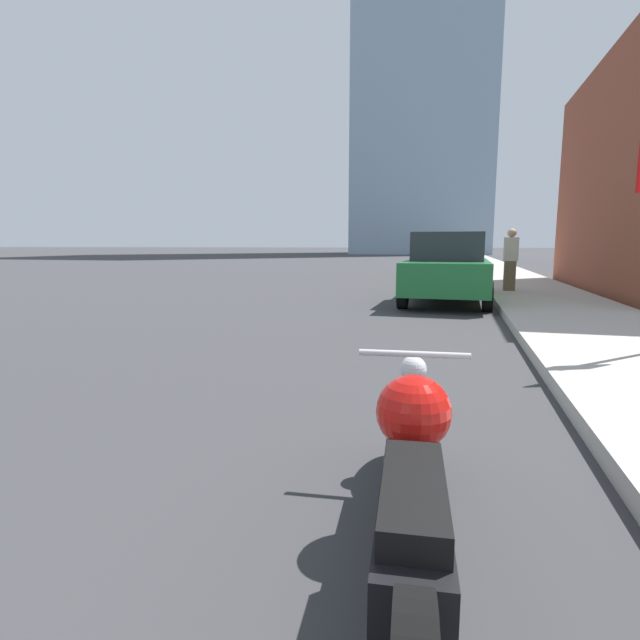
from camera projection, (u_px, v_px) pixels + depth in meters
sidewalk at (484, 262)px, 35.58m from camera, size 2.47×240.00×0.15m
distant_tower at (430, 1)px, 68.35m from camera, size 18.42×18.42×68.73m
motorcycle at (412, 482)px, 2.08m from camera, size 0.62×2.51×0.77m
parked_car_green at (447, 268)px, 11.48m from camera, size 1.98×4.23×1.62m
parked_car_yellow at (445, 256)px, 22.67m from camera, size 2.14×4.58×1.64m
pedestrian at (510, 259)px, 13.04m from camera, size 0.36×0.23×1.61m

